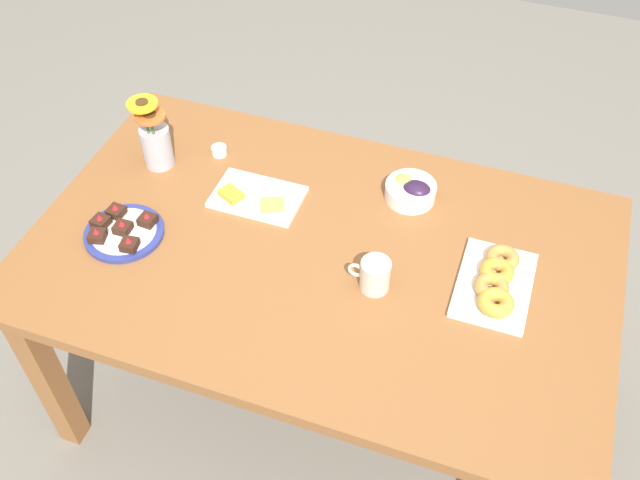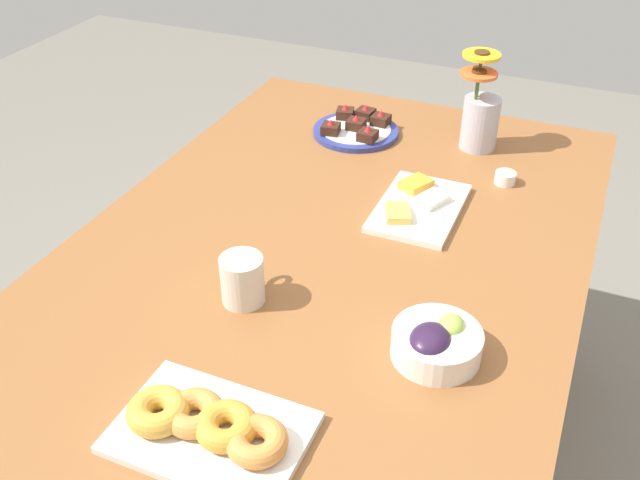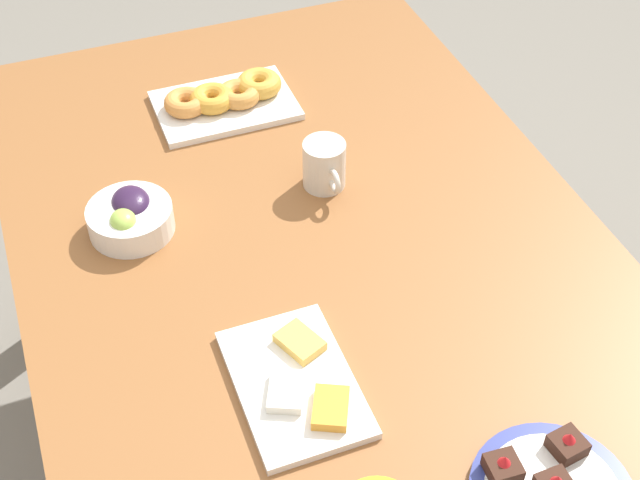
# 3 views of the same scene
# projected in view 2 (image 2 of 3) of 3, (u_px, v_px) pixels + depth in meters

# --- Properties ---
(dining_table) EXTENTS (1.60, 1.00, 0.74)m
(dining_table) POSITION_uv_depth(u_px,v_px,m) (320.00, 290.00, 1.46)
(dining_table) COLOR brown
(dining_table) RESTS_ON ground_plane
(coffee_mug) EXTENTS (0.11, 0.08, 0.09)m
(coffee_mug) POSITION_uv_depth(u_px,v_px,m) (243.00, 279.00, 1.27)
(coffee_mug) COLOR beige
(coffee_mug) RESTS_ON dining_table
(grape_bowl) EXTENTS (0.15, 0.15, 0.07)m
(grape_bowl) POSITION_uv_depth(u_px,v_px,m) (436.00, 342.00, 1.16)
(grape_bowl) COLOR white
(grape_bowl) RESTS_ON dining_table
(cheese_platter) EXTENTS (0.26, 0.17, 0.03)m
(cheese_platter) POSITION_uv_depth(u_px,v_px,m) (418.00, 206.00, 1.54)
(cheese_platter) COLOR white
(cheese_platter) RESTS_ON dining_table
(croissant_platter) EXTENTS (0.19, 0.28, 0.05)m
(croissant_platter) POSITION_uv_depth(u_px,v_px,m) (208.00, 427.00, 1.03)
(croissant_platter) COLOR white
(croissant_platter) RESTS_ON dining_table
(jam_cup_honey) EXTENTS (0.05, 0.05, 0.03)m
(jam_cup_honey) POSITION_uv_depth(u_px,v_px,m) (505.00, 177.00, 1.64)
(jam_cup_honey) COLOR white
(jam_cup_honey) RESTS_ON dining_table
(dessert_plate) EXTENTS (0.22, 0.22, 0.05)m
(dessert_plate) POSITION_uv_depth(u_px,v_px,m) (356.00, 129.00, 1.85)
(dessert_plate) COLOR navy
(dessert_plate) RESTS_ON dining_table
(flower_vase) EXTENTS (0.11, 0.11, 0.24)m
(flower_vase) POSITION_uv_depth(u_px,v_px,m) (480.00, 116.00, 1.75)
(flower_vase) COLOR #B2B2BC
(flower_vase) RESTS_ON dining_table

